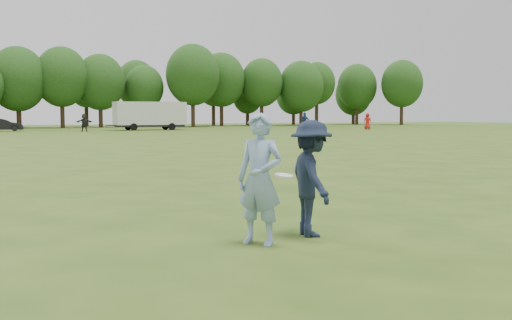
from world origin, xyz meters
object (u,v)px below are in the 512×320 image
object	(u,v)px
defender	(311,178)
player_far_c	(368,121)
thrower	(260,179)
player_far_d	(84,123)
field_cone	(301,132)
cargo_trailer	(150,114)
car_f	(3,125)
player_far_b	(304,122)

from	to	relation	value
defender	player_far_c	bearing A→B (deg)	-25.43
thrower	player_far_c	distance (m)	63.63
thrower	player_far_d	xyz separation A→B (m)	(7.72, 56.50, 0.01)
thrower	field_cone	size ratio (longest dim) A/B	6.16
field_cone	cargo_trailer	xyz separation A→B (m)	(-8.62, 19.31, 1.63)
thrower	field_cone	xyz separation A→B (m)	(24.14, 39.84, -0.77)
car_f	thrower	bearing A→B (deg)	-177.29
defender	cargo_trailer	distance (m)	60.75
defender	car_f	world-z (taller)	defender
defender	player_far_d	xyz separation A→B (m)	(6.76, 56.31, 0.07)
player_far_b	field_cone	world-z (taller)	player_far_b
defender	player_far_b	world-z (taller)	player_far_b
player_far_d	cargo_trailer	xyz separation A→B (m)	(7.80, 2.66, 0.84)
player_far_b	player_far_c	xyz separation A→B (m)	(11.26, 4.40, -0.03)
defender	player_far_d	bearing A→B (deg)	5.18
defender	car_f	size ratio (longest dim) A/B	0.43
field_cone	player_far_c	bearing A→B (deg)	34.27
car_f	cargo_trailer	distance (m)	15.56
thrower	defender	size ratio (longest dim) A/B	1.06
player_far_c	field_cone	world-z (taller)	player_far_c
defender	thrower	bearing A→B (deg)	112.81
player_far_b	player_far_c	world-z (taller)	player_far_b
defender	player_far_d	world-z (taller)	player_far_d
player_far_b	player_far_c	bearing A→B (deg)	74.40
thrower	player_far_b	world-z (taller)	player_far_b
thrower	car_f	world-z (taller)	thrower
cargo_trailer	defender	bearing A→B (deg)	-103.86
player_far_c	player_far_d	distance (m)	32.13
player_far_c	car_f	bearing A→B (deg)	31.22
player_far_c	car_f	world-z (taller)	player_far_c
player_far_c	defender	bearing A→B (deg)	99.52
defender	player_far_b	size ratio (longest dim) A/B	0.87
player_far_b	cargo_trailer	distance (m)	18.33
field_cone	cargo_trailer	size ratio (longest dim) A/B	0.03
defender	cargo_trailer	bearing A→B (deg)	-1.84
defender	field_cone	xyz separation A→B (m)	(23.18, 39.66, -0.72)
player_far_c	thrower	bearing A→B (deg)	98.94
thrower	field_cone	distance (m)	46.59
thrower	field_cone	world-z (taller)	thrower
cargo_trailer	player_far_b	bearing A→B (deg)	-47.24
defender	cargo_trailer	xyz separation A→B (m)	(14.56, 58.97, 0.90)
thrower	cargo_trailer	world-z (taller)	cargo_trailer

